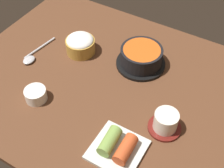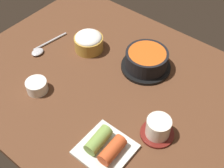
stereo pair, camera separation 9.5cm
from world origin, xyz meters
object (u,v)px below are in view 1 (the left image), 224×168
Objects in this scene: rice_bowl at (80,44)px; tea_cup_with_saucer at (166,122)px; stone_pot at (141,57)px; kimchi_plate at (117,147)px; spoon at (32,56)px; side_bowl_near at (36,94)px.

tea_cup_with_saucer is at bearing -21.17° from rice_bowl.
kimchi_plate is at bearing -73.56° from stone_pot.
stone_pot is at bearing 106.44° from kimchi_plate.
rice_bowl reaches higher than spoon.
rice_bowl is at bearing 41.09° from spoon.
spoon is at bearing 134.27° from side_bowl_near.
spoon is (-13.70, 14.06, -1.48)cm from side_bowl_near.
tea_cup_with_saucer reaches higher than spoon.
side_bowl_near is (0.66, -25.44, -1.45)cm from rice_bowl.
side_bowl_near is at bearing -88.52° from rice_bowl.
side_bowl_near is (-30.88, 3.09, 0.28)cm from kimchi_plate.
tea_cup_with_saucer reaches higher than side_bowl_near.
tea_cup_with_saucer is at bearing -48.48° from stone_pot.
side_bowl_near is (-38.93, -10.10, -0.96)cm from tea_cup_with_saucer.
stone_pot is 1.63× the size of rice_bowl.
spoon is at bearing 158.96° from kimchi_plate.
stone_pot is 22.22cm from rice_bowl.
side_bowl_near is at bearing -165.45° from tea_cup_with_saucer.
rice_bowl is 0.62× the size of spoon.
side_bowl_near is at bearing -124.71° from stone_pot.
rice_bowl reaches higher than stone_pot.
tea_cup_with_saucer is 1.43× the size of side_bowl_near.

